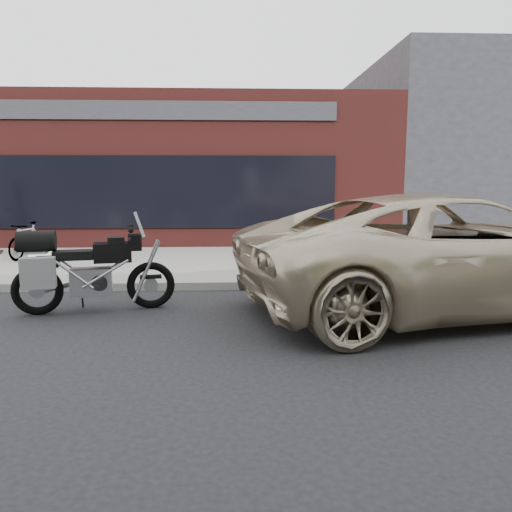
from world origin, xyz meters
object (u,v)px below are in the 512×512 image
Objects in this scene: bicycle_rear at (28,240)px; motorcycle at (84,270)px; minivan at (451,253)px; sandwich_sign at (43,250)px.

motorcycle is at bearing -45.94° from bicycle_rear.
motorcycle is at bearing 76.96° from minivan.
bicycle_rear reaches higher than sandwich_sign.
bicycle_rear is 1.66m from sandwich_sign.
sandwich_sign is at bearing 108.11° from motorcycle.
bicycle_rear is 1.83× the size of sandwich_sign.
sandwich_sign is (0.87, -1.41, -0.04)m from bicycle_rear.
bicycle_rear is at bearing 49.00° from minivan.
minivan is 4.50× the size of bicycle_rear.
motorcycle is 0.37× the size of minivan.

